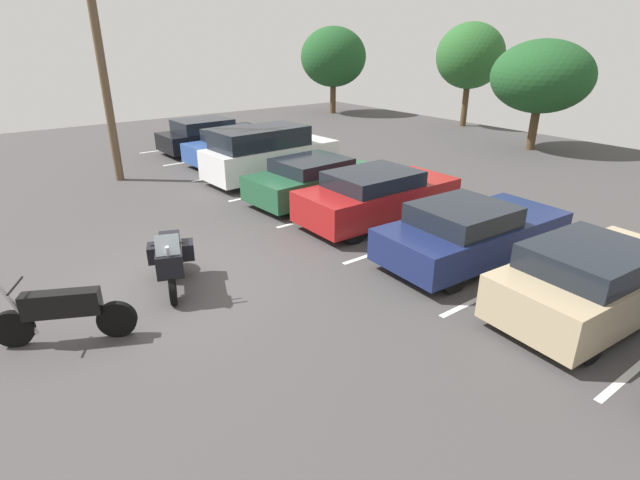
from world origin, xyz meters
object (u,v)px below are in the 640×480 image
Objects in this scene: motorcycle_touring at (171,258)px; car_green at (314,179)px; car_black at (211,135)px; car_white at (269,153)px; motorcycle_second at (62,312)px; car_red at (377,196)px; utility_pole at (99,49)px; car_blue at (241,146)px; car_navy at (472,232)px; car_tan at (595,280)px.

motorcycle_touring is 6.45m from car_green.
car_white reaches higher than car_black.
motorcycle_second is 0.45× the size of car_black.
car_red reaches higher than motorcycle_touring.
utility_pole is at bearing -125.64° from car_white.
car_blue is 1.02× the size of car_red.
motorcycle_touring is 0.43× the size of car_white.
car_navy is at bearing 64.92° from motorcycle_touring.
car_navy is at bearing -1.69° from car_blue.
motorcycle_touring is 0.45× the size of car_blue.
car_white reaches higher than car_blue.
motorcycle_second is (0.79, -2.19, -0.10)m from motorcycle_touring.
motorcycle_touring is 9.94m from utility_pole.
car_red is at bearing 93.48° from motorcycle_touring.
motorcycle_second is 0.43× the size of car_white.
car_blue is 1.07× the size of car_tan.
car_white reaches higher than motorcycle_second.
car_white is 1.04× the size of car_navy.
car_navy is at bearing 76.13° from motorcycle_second.
motorcycle_second is 8.76m from car_green.
car_blue reaches higher than car_navy.
car_green reaches higher than motorcycle_second.
car_white is 1.14× the size of car_green.
car_red is (5.56, 0.11, -0.21)m from car_white.
car_black is 1.01× the size of car_red.
car_white is at bearing 129.60° from motorcycle_second.
car_black reaches higher than motorcycle_touring.
car_green is (3.00, -0.19, -0.26)m from car_white.
car_green is at bearing -5.90° from car_blue.
car_navy is at bearing 2.60° from car_green.
car_tan is (8.62, 0.02, 0.04)m from car_green.
car_red is (11.15, -0.26, 0.03)m from car_black.
car_red is at bearing 27.35° from utility_pole.
car_white reaches higher than motorcycle_touring.
utility_pole is (-3.15, -4.39, 3.47)m from car_white.
car_navy is (14.33, -0.30, -0.02)m from car_black.
motorcycle_touring is 8.39m from car_white.
car_white is at bearing 134.98° from motorcycle_touring.
car_red is (-0.37, 6.05, 0.07)m from motorcycle_touring.
motorcycle_touring is 1.00× the size of motorcycle_second.
car_white is at bearing 54.36° from utility_pole.
motorcycle_second is 11.23m from utility_pole.
motorcycle_touring is at bearing 109.81° from motorcycle_second.
car_black is 17.22m from car_tan.
car_tan is (4.90, 7.95, 0.15)m from motorcycle_second.
car_blue is 6.09m from utility_pole.
car_blue is 14.47m from car_tan.
car_blue is at bearing 0.85° from car_black.
car_black is 6.51m from utility_pole.
car_tan is (6.06, -0.28, -0.02)m from car_red.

